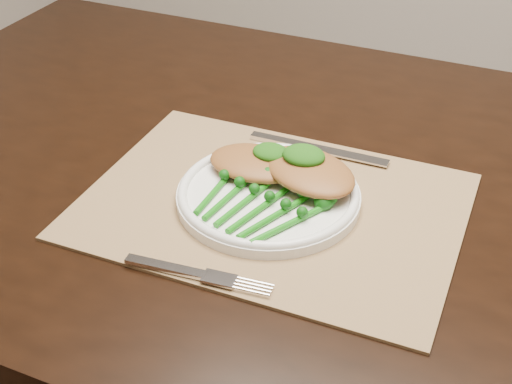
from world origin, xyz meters
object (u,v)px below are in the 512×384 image
at_px(placemat, 272,206).
at_px(chicken_fillet_left, 256,163).
at_px(dinner_plate, 268,194).
at_px(broccolini_bundle, 253,205).
at_px(dining_table, 331,367).

distance_m(placemat, chicken_fillet_left, 0.07).
bearing_deg(placemat, dinner_plate, 148.04).
bearing_deg(chicken_fillet_left, dinner_plate, -51.85).
distance_m(placemat, broccolini_bundle, 0.04).
bearing_deg(broccolini_bundle, placemat, 86.71).
bearing_deg(chicken_fillet_left, placemat, -49.41).
distance_m(dining_table, placemat, 0.39).
bearing_deg(dining_table, broccolini_bundle, -123.13).
bearing_deg(broccolini_bundle, dinner_plate, 99.32).
relative_size(dining_table, placemat, 3.32).
bearing_deg(chicken_fillet_left, broccolini_bundle, -72.32).
distance_m(placemat, dinner_plate, 0.02).
height_order(dining_table, broccolini_bundle, broccolini_bundle).
xyz_separation_m(chicken_fillet_left, broccolini_bundle, (0.03, -0.08, -0.01)).
bearing_deg(dinner_plate, broccolini_bundle, -97.36).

